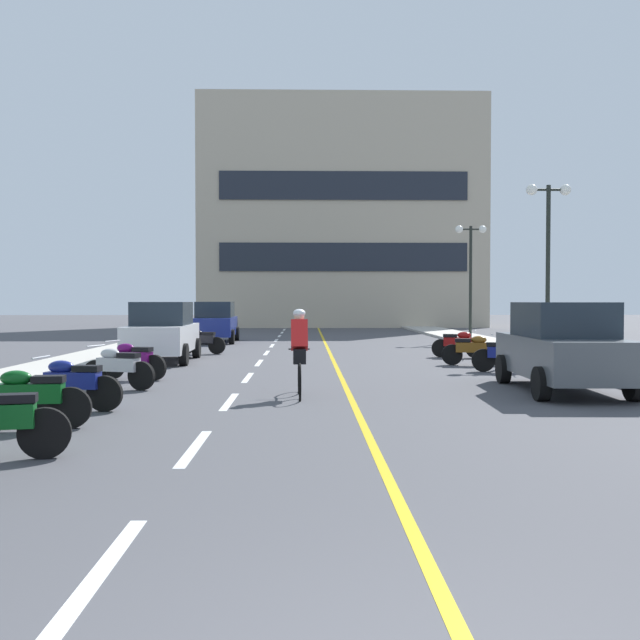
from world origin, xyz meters
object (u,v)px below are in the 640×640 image
parked_car_near (562,347)px  motorcycle_6 (506,354)px  parked_car_mid (162,332)px  motorcycle_9 (201,341)px  motorcycle_4 (118,367)px  motorcycle_7 (472,349)px  street_lamp_far (471,256)px  parked_car_far (215,322)px  cyclist_rider (299,351)px  motorcycle_8 (458,343)px  street_lamp_mid (548,231)px  motorcycle_3 (72,383)px  motorcycle_2 (30,396)px  motorcycle_5 (133,360)px

parked_car_near → motorcycle_6: 3.83m
parked_car_mid → motorcycle_9: parked_car_mid is taller
parked_car_mid → motorcycle_4: (0.45, -6.68, -0.44)m
motorcycle_4 → motorcycle_7: bearing=31.0°
street_lamp_far → motorcycle_9: bearing=-144.2°
parked_car_mid → parked_car_far: (0.31, 9.89, 0.00)m
parked_car_near → parked_car_far: 19.44m
motorcycle_7 → cyclist_rider: cyclist_rider is taller
parked_car_far → motorcycle_4: size_ratio=2.59×
motorcycle_8 → cyclist_rider: 10.45m
street_lamp_mid → motorcycle_7: (-3.09, -2.62, -3.64)m
street_lamp_far → parked_car_mid: street_lamp_far is taller
motorcycle_3 → motorcycle_9: size_ratio=1.01×
motorcycle_6 → cyclist_rider: 6.97m
parked_car_near → motorcycle_4: parked_car_near is taller
motorcycle_2 → motorcycle_8: (8.93, 12.45, 0.00)m
parked_car_mid → motorcycle_7: bearing=-9.1°
parked_car_mid → motorcycle_5: (0.31, -4.90, -0.44)m
motorcycle_4 → parked_car_mid: bearing=93.8°
street_lamp_mid → motorcycle_7: street_lamp_mid is taller
motorcycle_9 → motorcycle_6: bearing=-35.9°
motorcycle_4 → street_lamp_far: bearing=56.9°
street_lamp_mid → motorcycle_4: bearing=-146.4°
parked_car_far → motorcycle_8: (9.03, -8.64, -0.44)m
motorcycle_3 → motorcycle_7: same height
motorcycle_5 → motorcycle_6: size_ratio=0.98×
parked_car_far → cyclist_rider: (3.94, -17.76, -0.03)m
motorcycle_8 → cyclist_rider: bearing=-119.2°
motorcycle_4 → motorcycle_8: same height
motorcycle_2 → motorcycle_3: bearing=88.1°
motorcycle_5 → motorcycle_9: same height
motorcycle_3 → motorcycle_7: (8.68, 8.10, 0.00)m
motorcycle_7 → motorcycle_2: bearing=-131.9°
parked_car_near → cyclist_rider: 5.41m
parked_car_mid → motorcycle_9: 3.14m
street_lamp_mid → motorcycle_3: bearing=-137.7°
street_lamp_mid → cyclist_rider: size_ratio=3.11×
street_lamp_far → parked_car_near: 18.82m
parked_car_near → motorcycle_3: parked_car_near is taller
parked_car_mid → motorcycle_4: bearing=-86.2°
street_lamp_far → parked_car_near: size_ratio=1.24×
motorcycle_3 → motorcycle_7: bearing=43.0°
motorcycle_7 → motorcycle_9: 9.53m
street_lamp_far → motorcycle_2: bearing=-117.6°
street_lamp_far → motorcycle_8: size_ratio=3.20×
parked_car_far → motorcycle_5: bearing=-90.0°
street_lamp_far → cyclist_rider: (-7.86, -19.10, -3.08)m
motorcycle_9 → motorcycle_3: bearing=-91.2°
motorcycle_5 → motorcycle_6: same height
motorcycle_8 → cyclist_rider: size_ratio=0.93×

